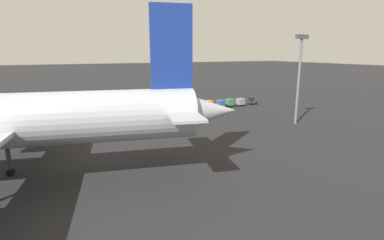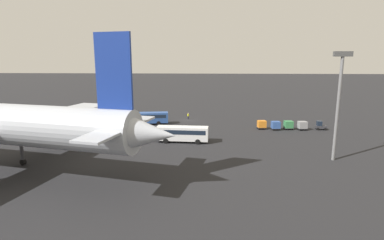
{
  "view_description": "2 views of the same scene",
  "coord_description": "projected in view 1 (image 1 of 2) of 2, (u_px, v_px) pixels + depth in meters",
  "views": [
    {
      "loc": [
        18.12,
        76.87,
        14.4
      ],
      "look_at": [
        -4.84,
        28.43,
        2.07
      ],
      "focal_mm": 28.0,
      "sensor_mm": 36.0,
      "label": 1
    },
    {
      "loc": [
        -5.96,
        80.89,
        16.14
      ],
      "look_at": [
        -2.33,
        22.25,
        4.44
      ],
      "focal_mm": 28.0,
      "sensor_mm": 36.0,
      "label": 2
    }
  ],
  "objects": [
    {
      "name": "shuttle_bus_far",
      "position": [
        159.0,
        117.0,
        58.12
      ],
      "size": [
        10.43,
        3.34,
        3.16
      ],
      "rotation": [
        0.0,
        0.0,
        -0.05
      ],
      "color": "white",
      "rests_on": "ground"
    },
    {
      "name": "light_pole",
      "position": [
        299.0,
        70.0,
        58.6
      ],
      "size": [
        2.8,
        0.7,
        17.54
      ],
      "color": "slate",
      "rests_on": "ground"
    },
    {
      "name": "shuttle_bus_near",
      "position": [
        86.0,
        108.0,
        67.6
      ],
      "size": [
        13.07,
        4.78,
        3.07
      ],
      "rotation": [
        0.0,
        0.0,
        0.17
      ],
      "color": "#2D5199",
      "rests_on": "ground"
    },
    {
      "name": "cargo_cart_orange",
      "position": [
        209.0,
        104.0,
        76.94
      ],
      "size": [
        2.18,
        1.9,
        2.06
      ],
      "rotation": [
        0.0,
        0.0,
        0.12
      ],
      "color": "#38383D",
      "rests_on": "ground"
    },
    {
      "name": "worker_person",
      "position": [
        127.0,
        104.0,
        79.21
      ],
      "size": [
        0.38,
        0.38,
        1.74
      ],
      "color": "#1E1E2D",
      "rests_on": "ground"
    },
    {
      "name": "cargo_cart_blue",
      "position": [
        221.0,
        103.0,
        77.59
      ],
      "size": [
        2.18,
        1.9,
        2.06
      ],
      "rotation": [
        0.0,
        0.0,
        0.12
      ],
      "color": "#38383D",
      "rests_on": "ground"
    },
    {
      "name": "baggage_tug",
      "position": [
        252.0,
        101.0,
        82.97
      ],
      "size": [
        2.45,
        1.71,
        2.1
      ],
      "rotation": [
        0.0,
        0.0,
        -0.04
      ],
      "color": "#333338",
      "rests_on": "ground"
    },
    {
      "name": "ground_plane",
      "position": [
        129.0,
        108.0,
        78.49
      ],
      "size": [
        600.0,
        600.0,
        0.0
      ],
      "primitive_type": "plane",
      "color": "#232326"
    },
    {
      "name": "cargo_cart_green",
      "position": [
        230.0,
        102.0,
        79.51
      ],
      "size": [
        2.18,
        1.9,
        2.06
      ],
      "rotation": [
        0.0,
        0.0,
        0.12
      ],
      "color": "#38383D",
      "rests_on": "ground"
    },
    {
      "name": "cargo_cart_grey",
      "position": [
        240.0,
        102.0,
        80.48
      ],
      "size": [
        2.18,
        1.9,
        2.06
      ],
      "rotation": [
        0.0,
        0.0,
        0.12
      ],
      "color": "#38383D",
      "rests_on": "ground"
    }
  ]
}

